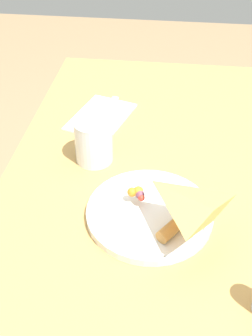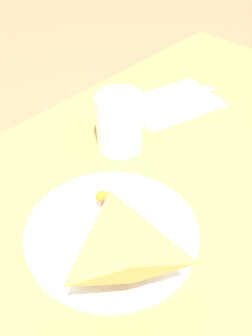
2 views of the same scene
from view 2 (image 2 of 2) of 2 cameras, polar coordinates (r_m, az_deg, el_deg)
name	(u,v)px [view 2 (image 2 of 2)]	position (r m, az deg, el deg)	size (l,w,h in m)	color
dining_table	(171,241)	(0.76, 6.09, -9.83)	(1.08, 0.66, 0.75)	tan
plate_pizza	(112,231)	(0.59, -1.90, -8.56)	(0.24, 0.24, 0.05)	white
milk_glass	(120,123)	(0.73, -0.81, 6.07)	(0.08, 0.08, 0.10)	white
napkin_folded	(173,103)	(0.87, 6.42, 8.74)	(0.21, 0.17, 0.00)	silver
butter_knife	(169,102)	(0.86, 5.89, 8.82)	(0.20, 0.07, 0.01)	#B2B2B7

